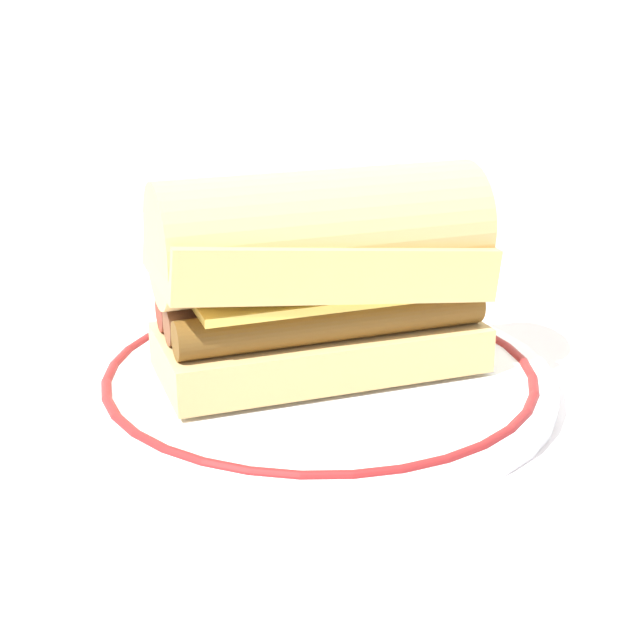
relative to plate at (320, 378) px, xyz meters
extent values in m
plane|color=silver|center=(0.03, -0.03, -0.01)|extent=(1.50, 1.50, 0.00)
cylinder|color=white|center=(0.00, 0.00, 0.00)|extent=(0.28, 0.28, 0.01)
torus|color=maroon|center=(0.00, 0.00, 0.00)|extent=(0.26, 0.26, 0.01)
cube|color=#DAB16D|center=(0.00, 0.00, 0.02)|extent=(0.21, 0.15, 0.03)
cylinder|color=brown|center=(0.01, -0.02, 0.04)|extent=(0.17, 0.09, 0.02)
cylinder|color=brown|center=(0.00, 0.00, 0.04)|extent=(0.17, 0.09, 0.02)
cylinder|color=maroon|center=(-0.01, 0.02, 0.04)|extent=(0.17, 0.09, 0.02)
cube|color=#EFC64C|center=(0.00, 0.00, 0.06)|extent=(0.17, 0.13, 0.01)
cube|color=#DDB769|center=(0.00, 0.00, 0.08)|extent=(0.21, 0.15, 0.05)
cylinder|color=tan|center=(0.00, 0.00, 0.09)|extent=(0.20, 0.14, 0.07)
cylinder|color=white|center=(-0.16, 0.24, 0.02)|extent=(0.03, 0.03, 0.05)
sphere|color=silver|center=(-0.16, 0.24, 0.05)|extent=(0.03, 0.03, 0.03)
camera|label=1|loc=(0.04, -0.52, 0.23)|focal=53.45mm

